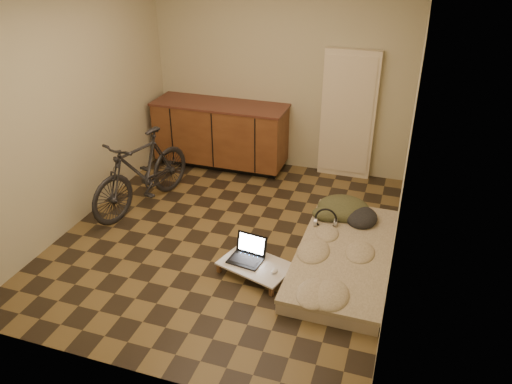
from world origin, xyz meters
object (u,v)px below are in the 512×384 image
(bicycle, at_px, (141,168))
(lap_desk, at_px, (256,265))
(futon, at_px, (344,256))
(laptop, at_px, (248,254))

(bicycle, relative_size, lap_desk, 2.04)
(bicycle, relative_size, futon, 0.83)
(lap_desk, bearing_deg, bicycle, 169.98)
(bicycle, height_order, laptop, bicycle)
(futon, height_order, lap_desk, futon)
(bicycle, xyz_separation_m, laptop, (1.59, -0.79, -0.35))
(bicycle, distance_m, futon, 2.57)
(bicycle, bearing_deg, futon, 5.72)
(lap_desk, height_order, laptop, laptop)
(futon, relative_size, lap_desk, 2.46)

